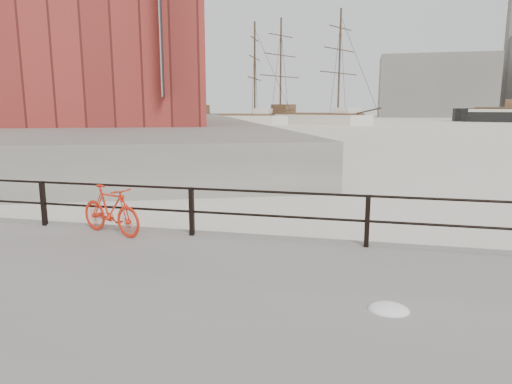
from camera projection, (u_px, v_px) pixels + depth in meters
The scene contains 15 objects.
ground at pixel (365, 262), 8.84m from camera, with size 400.00×400.00×0.00m, color white.
promenade at pixel (366, 365), 4.98m from camera, with size 36.00×8.00×0.35m, color gray.
far_quay at pixel (149, 118), 86.58m from camera, with size 24.00×150.00×1.80m, color gray.
guardrail at pixel (367, 221), 8.55m from camera, with size 28.00×0.10×1.00m, color black, non-canonical shape.
bicycle at pixel (111, 210), 9.41m from camera, with size 1.70×0.25×1.03m, color red.
schooner_mid at pixel (307, 124), 81.68m from camera, with size 27.31×11.55×19.79m, color silver, non-canonical shape.
schooner_left at pixel (225, 124), 79.57m from camera, with size 23.26×10.57×17.78m, color beige, non-canonical shape.
workboat_near at pixel (116, 138), 44.28m from camera, with size 10.86×3.62×7.00m, color black, non-canonical shape.
workboat_far at pixel (126, 131), 57.94m from camera, with size 10.20×3.52×7.00m, color black, non-canonical shape.
apartment_mustard at pixel (105, 19), 52.02m from camera, with size 22.00×15.00×22.20m, color #BD9042.
apartment_cream at pixel (129, 49), 74.46m from camera, with size 20.00×15.00×21.20m, color beige.
apartment_grey at pixel (141, 57), 95.65m from camera, with size 22.00×15.00×23.20m, color #9B9B96.
apartment_brick at pixel (149, 70), 118.18m from camera, with size 24.00×15.00×21.20m, color brown.
industrial_west at pixel (434, 87), 136.69m from camera, with size 32.00×18.00×18.00m, color gray.
smokestack at pixel (509, 44), 138.94m from camera, with size 2.80×2.80×44.00m, color gray.
Camera 1 is at (-0.14, -8.71, 2.95)m, focal length 32.00 mm.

